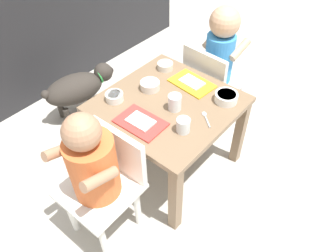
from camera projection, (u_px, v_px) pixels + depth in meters
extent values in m
plane|color=#B2ADA3|center=(168.00, 163.00, 1.74)|extent=(7.00, 7.00, 0.00)
cube|color=#232326|center=(25.00, 24.00, 1.96)|extent=(2.39, 0.31, 0.86)
cube|color=#7A6047|center=(168.00, 104.00, 1.45)|extent=(0.57, 0.57, 0.03)
cube|color=#7A6047|center=(175.00, 200.00, 1.34)|extent=(0.04, 0.04, 0.40)
cube|color=#7A6047|center=(240.00, 132.00, 1.62)|extent=(0.04, 0.04, 0.40)
cube|color=#7A6047|center=(94.00, 142.00, 1.57)|extent=(0.04, 0.04, 0.40)
cube|color=#7A6047|center=(163.00, 92.00, 1.85)|extent=(0.04, 0.04, 0.40)
cube|color=white|center=(99.00, 190.00, 1.28)|extent=(0.29, 0.29, 0.02)
cube|color=white|center=(119.00, 151.00, 1.27)|extent=(0.03, 0.27, 0.22)
cylinder|color=#D86633|center=(94.00, 167.00, 1.18)|extent=(0.18, 0.18, 0.27)
sphere|color=#A87A5B|center=(82.00, 132.00, 1.04)|extent=(0.13, 0.13, 0.13)
cylinder|color=white|center=(71.00, 213.00, 1.37)|extent=(0.03, 0.03, 0.27)
cylinder|color=white|center=(103.00, 241.00, 1.28)|extent=(0.03, 0.03, 0.27)
cylinder|color=white|center=(105.00, 182.00, 1.48)|extent=(0.03, 0.03, 0.27)
cylinder|color=white|center=(137.00, 206.00, 1.39)|extent=(0.03, 0.03, 0.27)
cylinder|color=#A87A5B|center=(61.00, 150.00, 1.15)|extent=(0.15, 0.04, 0.09)
cylinder|color=#A87A5B|center=(100.00, 179.00, 1.06)|extent=(0.15, 0.04, 0.09)
cube|color=white|center=(216.00, 80.00, 1.80)|extent=(0.29, 0.29, 0.02)
cube|color=white|center=(204.00, 72.00, 1.65)|extent=(0.04, 0.27, 0.22)
cylinder|color=#388CD8|center=(219.00, 58.00, 1.71)|extent=(0.15, 0.15, 0.26)
sphere|color=tan|center=(225.00, 22.00, 1.57)|extent=(0.16, 0.16, 0.16)
cylinder|color=white|center=(238.00, 99.00, 1.91)|extent=(0.03, 0.03, 0.27)
cylinder|color=white|center=(211.00, 85.00, 2.01)|extent=(0.03, 0.03, 0.27)
cylinder|color=white|center=(217.00, 116.00, 1.80)|extent=(0.03, 0.03, 0.27)
cylinder|color=white|center=(190.00, 100.00, 1.90)|extent=(0.03, 0.03, 0.27)
cylinder|color=tan|center=(240.00, 50.00, 1.64)|extent=(0.15, 0.05, 0.09)
cylinder|color=tan|center=(213.00, 38.00, 1.73)|extent=(0.15, 0.05, 0.09)
ellipsoid|color=#332D28|center=(74.00, 89.00, 1.87)|extent=(0.38, 0.27, 0.16)
sphere|color=#332D28|center=(103.00, 72.00, 1.92)|extent=(0.11, 0.11, 0.11)
sphere|color=black|center=(109.00, 71.00, 1.93)|extent=(0.05, 0.05, 0.05)
torus|color=green|center=(99.00, 76.00, 1.91)|extent=(0.05, 0.10, 0.10)
sphere|color=#332D28|center=(46.00, 95.00, 1.78)|extent=(0.05, 0.05, 0.05)
cylinder|color=#332D28|center=(97.00, 106.00, 1.97)|extent=(0.04, 0.04, 0.13)
cylinder|color=#332D28|center=(89.00, 97.00, 2.03)|extent=(0.04, 0.04, 0.13)
cylinder|color=#332D28|center=(68.00, 118.00, 1.89)|extent=(0.04, 0.04, 0.13)
cylinder|color=#332D28|center=(61.00, 108.00, 1.96)|extent=(0.04, 0.04, 0.13)
cube|color=red|center=(140.00, 122.00, 1.34)|extent=(0.14, 0.21, 0.01)
cube|color=white|center=(140.00, 121.00, 1.33)|extent=(0.08, 0.11, 0.01)
cube|color=gold|center=(191.00, 83.00, 1.53)|extent=(0.15, 0.22, 0.01)
cube|color=white|center=(191.00, 82.00, 1.53)|extent=(0.08, 0.12, 0.01)
cylinder|color=white|center=(183.00, 125.00, 1.29)|extent=(0.06, 0.06, 0.06)
cylinder|color=silver|center=(183.00, 128.00, 1.30)|extent=(0.05, 0.05, 0.03)
cylinder|color=white|center=(175.00, 102.00, 1.38)|extent=(0.06, 0.06, 0.07)
cylinder|color=silver|center=(175.00, 104.00, 1.39)|extent=(0.05, 0.05, 0.05)
cylinder|color=white|center=(226.00, 97.00, 1.43)|extent=(0.10, 0.10, 0.04)
cylinder|color=gold|center=(227.00, 94.00, 1.42)|extent=(0.08, 0.08, 0.01)
cylinder|color=silver|center=(150.00, 85.00, 1.50)|extent=(0.09, 0.09, 0.04)
cylinder|color=#D84C33|center=(150.00, 83.00, 1.49)|extent=(0.07, 0.07, 0.01)
cylinder|color=silver|center=(165.00, 66.00, 1.62)|extent=(0.08, 0.08, 0.03)
cylinder|color=#D84C33|center=(165.00, 64.00, 1.61)|extent=(0.06, 0.06, 0.01)
cylinder|color=white|center=(114.00, 97.00, 1.44)|extent=(0.08, 0.08, 0.04)
cylinder|color=gold|center=(114.00, 94.00, 1.43)|extent=(0.07, 0.07, 0.01)
cylinder|color=silver|center=(207.00, 121.00, 1.35)|extent=(0.05, 0.06, 0.01)
ellipsoid|color=silver|center=(204.00, 114.00, 1.38)|extent=(0.03, 0.03, 0.01)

